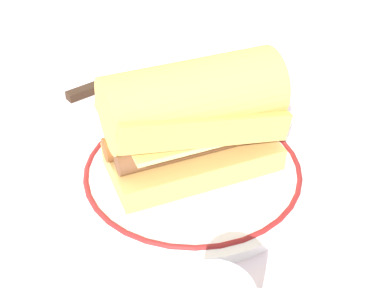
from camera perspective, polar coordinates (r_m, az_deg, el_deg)
ground_plane at (r=0.55m, az=0.89°, el=-4.45°), size 1.50×1.50×0.00m
plate at (r=0.55m, az=0.00°, el=-3.11°), size 0.26×0.26×0.01m
sausage_sandwich at (r=0.51m, az=0.00°, el=3.11°), size 0.20×0.13×0.13m
butter_knife at (r=0.73m, az=-10.23°, el=6.73°), size 0.14×0.03×0.01m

